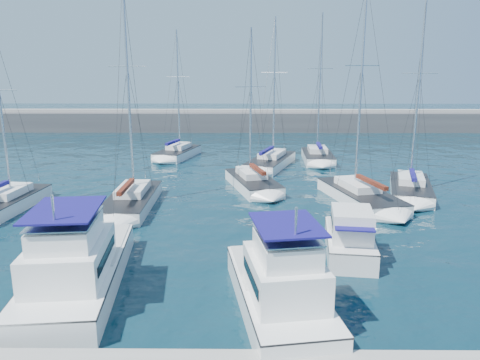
{
  "coord_description": "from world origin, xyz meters",
  "views": [
    {
      "loc": [
        1.32,
        -24.21,
        10.08
      ],
      "look_at": [
        1.05,
        5.06,
        3.0
      ],
      "focal_mm": 35.0,
      "sensor_mm": 36.0,
      "label": 1
    }
  ],
  "objects_px": {
    "motor_yacht_stbd_outer": "(350,240)",
    "sailboat_back_c": "(318,156)",
    "sailboat_mid_d": "(360,195)",
    "sailboat_mid_a": "(6,203)",
    "sailboat_mid_b": "(132,200)",
    "sailboat_back_b": "(271,162)",
    "sailboat_mid_c": "(253,182)",
    "motor_yacht_stbd_inner": "(280,289)",
    "sailboat_back_a": "(178,153)",
    "motor_yacht_port_inner": "(76,268)",
    "sailboat_mid_e": "(410,188)"
  },
  "relations": [
    {
      "from": "motor_yacht_stbd_inner",
      "to": "sailboat_mid_c",
      "type": "xyz_separation_m",
      "value": [
        -0.79,
        20.92,
        -0.62
      ]
    },
    {
      "from": "sailboat_mid_a",
      "to": "sailboat_mid_c",
      "type": "xyz_separation_m",
      "value": [
        18.02,
        6.35,
        0.0
      ]
    },
    {
      "from": "sailboat_mid_b",
      "to": "sailboat_back_b",
      "type": "height_order",
      "value": "sailboat_mid_b"
    },
    {
      "from": "sailboat_back_b",
      "to": "sailboat_back_c",
      "type": "bearing_deg",
      "value": 47.46
    },
    {
      "from": "sailboat_back_a",
      "to": "sailboat_back_c",
      "type": "bearing_deg",
      "value": 7.78
    },
    {
      "from": "motor_yacht_stbd_inner",
      "to": "sailboat_mid_a",
      "type": "relative_size",
      "value": 0.68
    },
    {
      "from": "motor_yacht_port_inner",
      "to": "sailboat_mid_e",
      "type": "distance_m",
      "value": 27.21
    },
    {
      "from": "sailboat_back_b",
      "to": "sailboat_back_c",
      "type": "xyz_separation_m",
      "value": [
        5.32,
        2.85,
        0.03
      ]
    },
    {
      "from": "sailboat_mid_b",
      "to": "motor_yacht_stbd_inner",
      "type": "bearing_deg",
      "value": -58.12
    },
    {
      "from": "sailboat_mid_c",
      "to": "sailboat_back_c",
      "type": "xyz_separation_m",
      "value": [
        7.34,
        11.87,
        0.04
      ]
    },
    {
      "from": "motor_yacht_port_inner",
      "to": "sailboat_back_b",
      "type": "distance_m",
      "value": 29.88
    },
    {
      "from": "motor_yacht_port_inner",
      "to": "sailboat_mid_d",
      "type": "xyz_separation_m",
      "value": [
        16.54,
        14.87,
        -0.61
      ]
    },
    {
      "from": "sailboat_back_b",
      "to": "motor_yacht_stbd_outer",
      "type": "bearing_deg",
      "value": -63.49
    },
    {
      "from": "sailboat_mid_e",
      "to": "sailboat_mid_a",
      "type": "bearing_deg",
      "value": -155.65
    },
    {
      "from": "sailboat_back_b",
      "to": "sailboat_mid_d",
      "type": "bearing_deg",
      "value": -45.7
    },
    {
      "from": "motor_yacht_stbd_outer",
      "to": "sailboat_back_c",
      "type": "distance_m",
      "value": 26.69
    },
    {
      "from": "sailboat_mid_a",
      "to": "sailboat_mid_d",
      "type": "bearing_deg",
      "value": 9.46
    },
    {
      "from": "motor_yacht_port_inner",
      "to": "sailboat_back_a",
      "type": "xyz_separation_m",
      "value": [
        0.01,
        32.98,
        -0.61
      ]
    },
    {
      "from": "motor_yacht_port_inner",
      "to": "sailboat_mid_b",
      "type": "bearing_deg",
      "value": 86.61
    },
    {
      "from": "sailboat_back_a",
      "to": "motor_yacht_port_inner",
      "type": "bearing_deg",
      "value": -74.52
    },
    {
      "from": "sailboat_mid_a",
      "to": "sailboat_mid_d",
      "type": "distance_m",
      "value": 26.27
    },
    {
      "from": "sailboat_mid_b",
      "to": "sailboat_mid_e",
      "type": "xyz_separation_m",
      "value": [
        21.79,
        3.76,
        -0.0
      ]
    },
    {
      "from": "sailboat_mid_b",
      "to": "sailboat_back_b",
      "type": "distance_m",
      "value": 18.36
    },
    {
      "from": "sailboat_mid_c",
      "to": "sailboat_back_b",
      "type": "relative_size",
      "value": 0.89
    },
    {
      "from": "sailboat_back_c",
      "to": "sailboat_mid_d",
      "type": "bearing_deg",
      "value": -84.55
    },
    {
      "from": "sailboat_mid_c",
      "to": "sailboat_back_b",
      "type": "height_order",
      "value": "sailboat_back_b"
    },
    {
      "from": "motor_yacht_stbd_inner",
      "to": "motor_yacht_stbd_outer",
      "type": "height_order",
      "value": "motor_yacht_stbd_inner"
    },
    {
      "from": "motor_yacht_port_inner",
      "to": "sailboat_back_a",
      "type": "relative_size",
      "value": 0.76
    },
    {
      "from": "sailboat_mid_a",
      "to": "sailboat_mid_d",
      "type": "height_order",
      "value": "sailboat_mid_d"
    },
    {
      "from": "sailboat_mid_c",
      "to": "sailboat_mid_e",
      "type": "bearing_deg",
      "value": -24.06
    },
    {
      "from": "sailboat_back_c",
      "to": "sailboat_mid_b",
      "type": "bearing_deg",
      "value": -130.49
    },
    {
      "from": "sailboat_back_c",
      "to": "motor_yacht_stbd_inner",
      "type": "bearing_deg",
      "value": -98.77
    },
    {
      "from": "sailboat_mid_b",
      "to": "sailboat_back_c",
      "type": "xyz_separation_m",
      "value": [
        16.36,
        17.52,
        0.02
      ]
    },
    {
      "from": "sailboat_mid_a",
      "to": "sailboat_back_b",
      "type": "relative_size",
      "value": 0.89
    },
    {
      "from": "motor_yacht_stbd_outer",
      "to": "sailboat_mid_b",
      "type": "distance_m",
      "value": 16.73
    },
    {
      "from": "motor_yacht_port_inner",
      "to": "motor_yacht_stbd_inner",
      "type": "height_order",
      "value": "same"
    },
    {
      "from": "sailboat_mid_a",
      "to": "sailboat_back_a",
      "type": "height_order",
      "value": "sailboat_back_a"
    },
    {
      "from": "motor_yacht_stbd_inner",
      "to": "sailboat_mid_e",
      "type": "relative_size",
      "value": 0.6
    },
    {
      "from": "motor_yacht_stbd_inner",
      "to": "sailboat_back_c",
      "type": "xyz_separation_m",
      "value": [
        6.55,
        32.79,
        -0.59
      ]
    },
    {
      "from": "sailboat_mid_e",
      "to": "sailboat_back_c",
      "type": "relative_size",
      "value": 0.97
    },
    {
      "from": "motor_yacht_port_inner",
      "to": "sailboat_mid_a",
      "type": "height_order",
      "value": "sailboat_mid_a"
    },
    {
      "from": "sailboat_mid_c",
      "to": "sailboat_back_a",
      "type": "bearing_deg",
      "value": 105.24
    },
    {
      "from": "motor_yacht_stbd_outer",
      "to": "sailboat_mid_e",
      "type": "xyz_separation_m",
      "value": [
        7.74,
        12.82,
        -0.42
      ]
    },
    {
      "from": "sailboat_back_a",
      "to": "sailboat_back_c",
      "type": "height_order",
      "value": "sailboat_back_c"
    },
    {
      "from": "motor_yacht_stbd_inner",
      "to": "sailboat_mid_a",
      "type": "distance_m",
      "value": 23.8
    },
    {
      "from": "sailboat_back_a",
      "to": "sailboat_back_c",
      "type": "relative_size",
      "value": 0.9
    },
    {
      "from": "motor_yacht_stbd_outer",
      "to": "sailboat_mid_c",
      "type": "bearing_deg",
      "value": 116.54
    },
    {
      "from": "motor_yacht_stbd_outer",
      "to": "sailboat_mid_d",
      "type": "bearing_deg",
      "value": 81.26
    },
    {
      "from": "sailboat_mid_a",
      "to": "sailboat_mid_d",
      "type": "relative_size",
      "value": 0.83
    },
    {
      "from": "sailboat_mid_b",
      "to": "sailboat_back_c",
      "type": "relative_size",
      "value": 1.02
    }
  ]
}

